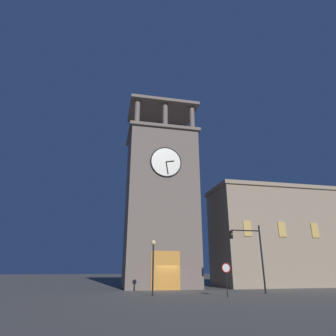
{
  "coord_description": "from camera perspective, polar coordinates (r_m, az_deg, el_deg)",
  "views": [
    {
      "loc": [
        6.74,
        32.25,
        2.16
      ],
      "look_at": [
        -0.76,
        -2.98,
        14.94
      ],
      "focal_mm": 30.4,
      "sensor_mm": 36.0,
      "label": 1
    }
  ],
  "objects": [
    {
      "name": "ground_plane",
      "position": [
        33.02,
        -0.22,
        -23.28
      ],
      "size": [
        200.0,
        200.0,
        0.0
      ],
      "primitive_type": "plane",
      "color": "#56544F"
    },
    {
      "name": "street_lamp",
      "position": [
        25.96,
        -2.99,
        -17.14
      ],
      "size": [
        0.44,
        0.44,
        4.56
      ],
      "color": "black",
      "rests_on": "ground_plane"
    },
    {
      "name": "clocktower",
      "position": [
        36.72,
        -1.46,
        -6.78
      ],
      "size": [
        9.23,
        7.07,
        26.28
      ],
      "color": "#75665B",
      "rests_on": "ground_plane"
    },
    {
      "name": "traffic_signal_near",
      "position": [
        29.22,
        16.51,
        -15.15
      ],
      "size": [
        3.15,
        0.41,
        6.17
      ],
      "color": "black",
      "rests_on": "ground_plane"
    },
    {
      "name": "adjacent_wing_building",
      "position": [
        42.62,
        21.82,
        -12.53
      ],
      "size": [
        18.81,
        7.81,
        12.68
      ],
      "color": "gray",
      "rests_on": "ground_plane"
    },
    {
      "name": "no_horn_sign",
      "position": [
        25.27,
        11.59,
        -19.45
      ],
      "size": [
        0.78,
        0.14,
        2.61
      ],
      "color": "black",
      "rests_on": "ground_plane"
    }
  ]
}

